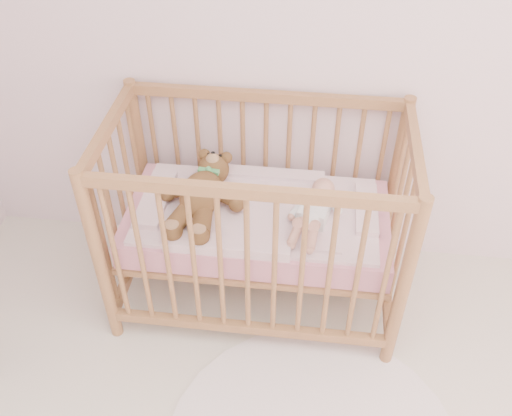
# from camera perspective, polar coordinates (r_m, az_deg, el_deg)

# --- Properties ---
(wall_back) EXTENTS (4.00, 0.02, 2.70)m
(wall_back) POSITION_cam_1_polar(r_m,az_deg,el_deg) (2.56, 11.32, 18.46)
(wall_back) COLOR silver
(wall_back) RESTS_ON floor
(crib) EXTENTS (1.36, 0.76, 1.00)m
(crib) POSITION_cam_1_polar(r_m,az_deg,el_deg) (2.68, 0.13, -1.23)
(crib) COLOR #AA7448
(crib) RESTS_ON floor
(mattress) EXTENTS (1.22, 0.62, 0.13)m
(mattress) POSITION_cam_1_polar(r_m,az_deg,el_deg) (2.69, 0.13, -1.47)
(mattress) COLOR pink
(mattress) RESTS_ON crib
(blanket) EXTENTS (1.10, 0.58, 0.06)m
(blanket) POSITION_cam_1_polar(r_m,az_deg,el_deg) (2.64, 0.13, -0.27)
(blanket) COLOR #EEA4AF
(blanket) RESTS_ON mattress
(baby) EXTENTS (0.33, 0.52, 0.11)m
(baby) POSITION_cam_1_polar(r_m,az_deg,el_deg) (2.56, 5.97, 0.22)
(baby) COLOR white
(baby) RESTS_ON blanket
(teddy_bear) EXTENTS (0.48, 0.64, 0.17)m
(teddy_bear) POSITION_cam_1_polar(r_m,az_deg,el_deg) (2.60, -5.50, 1.29)
(teddy_bear) COLOR brown
(teddy_bear) RESTS_ON blanket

